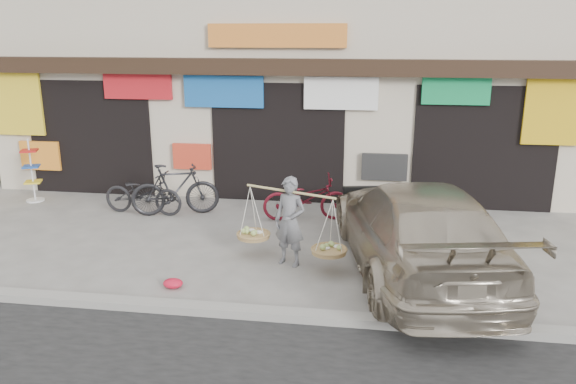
# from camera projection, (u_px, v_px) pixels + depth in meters

# --- Properties ---
(ground) EXTENTS (70.00, 70.00, 0.00)m
(ground) POSITION_uv_depth(u_px,v_px,m) (246.00, 258.00, 9.72)
(ground) COLOR gray
(ground) RESTS_ON ground
(kerb) EXTENTS (70.00, 0.25, 0.12)m
(kerb) POSITION_uv_depth(u_px,v_px,m) (214.00, 310.00, 7.80)
(kerb) COLOR gray
(kerb) RESTS_ON ground
(shophouse_block) EXTENTS (14.00, 6.32, 7.00)m
(shophouse_block) POSITION_uv_depth(u_px,v_px,m) (295.00, 45.00, 14.87)
(shophouse_block) COLOR beige
(shophouse_block) RESTS_ON ground
(street_vendor) EXTENTS (1.91, 1.08, 1.52)m
(street_vendor) POSITION_uv_depth(u_px,v_px,m) (290.00, 225.00, 9.29)
(street_vendor) COLOR slate
(street_vendor) RESTS_ON ground
(bike_0) EXTENTS (1.80, 0.75, 0.92)m
(bike_0) POSITION_uv_depth(u_px,v_px,m) (143.00, 193.00, 11.98)
(bike_0) COLOR black
(bike_0) RESTS_ON ground
(bike_1) EXTENTS (1.92, 1.07, 1.11)m
(bike_1) POSITION_uv_depth(u_px,v_px,m) (175.00, 190.00, 11.89)
(bike_1) COLOR black
(bike_1) RESTS_ON ground
(bike_2) EXTENTS (1.89, 0.98, 0.94)m
(bike_2) POSITION_uv_depth(u_px,v_px,m) (306.00, 198.00, 11.58)
(bike_2) COLOR #570F1A
(bike_2) RESTS_ON ground
(suv) EXTENTS (3.04, 5.49, 1.51)m
(suv) POSITION_uv_depth(u_px,v_px,m) (417.00, 228.00, 8.99)
(suv) COLOR #B0A38D
(suv) RESTS_ON ground
(display_rack) EXTENTS (0.45, 0.45, 1.46)m
(display_rack) POSITION_uv_depth(u_px,v_px,m) (32.00, 176.00, 12.85)
(display_rack) COLOR silver
(display_rack) RESTS_ON ground
(red_bag) EXTENTS (0.31, 0.25, 0.14)m
(red_bag) POSITION_uv_depth(u_px,v_px,m) (173.00, 283.00, 8.60)
(red_bag) COLOR red
(red_bag) RESTS_ON ground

